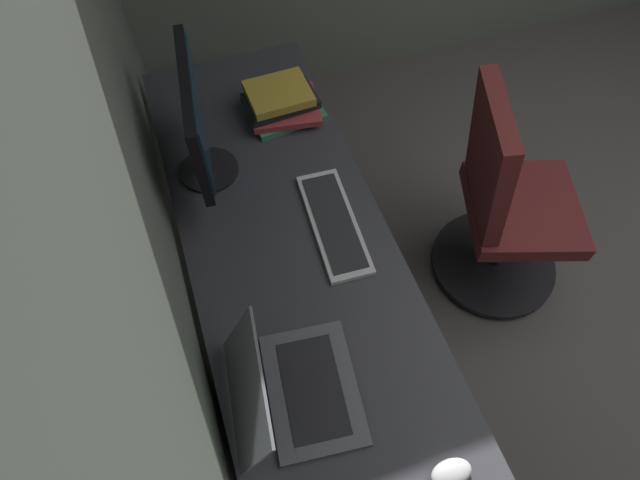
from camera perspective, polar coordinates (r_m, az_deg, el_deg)
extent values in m
cube|color=slate|center=(0.88, -20.07, -15.24)|extent=(4.76, 0.10, 2.60)
cube|color=#38383D|center=(1.56, -1.74, -5.16)|extent=(2.20, 0.64, 0.03)
cylinder|color=silver|center=(2.51, -3.28, 12.96)|extent=(0.05, 0.05, 0.70)
cylinder|color=silver|center=(2.47, -15.05, 9.80)|extent=(0.05, 0.05, 0.70)
cube|color=#38383D|center=(1.81, 0.53, -18.41)|extent=(0.40, 0.50, 0.69)
cube|color=silver|center=(1.85, 8.27, -15.75)|extent=(0.37, 0.01, 0.61)
cylinder|color=black|center=(1.83, -12.10, 7.56)|extent=(0.20, 0.20, 0.01)
cylinder|color=black|center=(1.79, -12.42, 8.71)|extent=(0.04, 0.04, 0.10)
cube|color=black|center=(1.65, -13.69, 13.22)|extent=(0.48, 0.08, 0.29)
cube|color=navy|center=(1.65, -13.13, 13.42)|extent=(0.44, 0.06, 0.26)
cube|color=#595B60|center=(1.42, -0.81, -16.09)|extent=(0.37, 0.27, 0.01)
cube|color=#262628|center=(1.41, -0.81, -15.99)|extent=(0.29, 0.18, 0.00)
cube|color=#595B60|center=(1.32, -8.17, -16.07)|extent=(0.35, 0.14, 0.21)
cube|color=navy|center=(1.32, -8.17, -16.07)|extent=(0.32, 0.12, 0.17)
cube|color=silver|center=(1.65, 1.53, 1.86)|extent=(0.43, 0.16, 0.02)
cube|color=#2D2D30|center=(1.64, 1.54, 2.08)|extent=(0.38, 0.13, 0.00)
ellipsoid|color=silver|center=(1.40, 14.29, -23.65)|extent=(0.06, 0.10, 0.03)
cube|color=#3D8456|center=(2.00, -4.05, 14.25)|extent=(0.25, 0.28, 0.02)
cube|color=#B2383D|center=(1.97, -3.96, 14.43)|extent=(0.25, 0.28, 0.02)
cube|color=black|center=(1.95, -4.37, 15.06)|extent=(0.18, 0.27, 0.03)
cube|color=gold|center=(1.93, -4.59, 15.84)|extent=(0.19, 0.23, 0.03)
cube|color=maroon|center=(2.18, 21.47, 3.22)|extent=(0.55, 0.54, 0.07)
cube|color=maroon|center=(1.90, 18.21, 8.30)|extent=(0.42, 0.25, 0.50)
cylinder|color=black|center=(2.35, 19.84, 0.12)|extent=(0.05, 0.05, 0.37)
cylinder|color=black|center=(2.51, 18.52, -2.38)|extent=(0.56, 0.56, 0.03)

